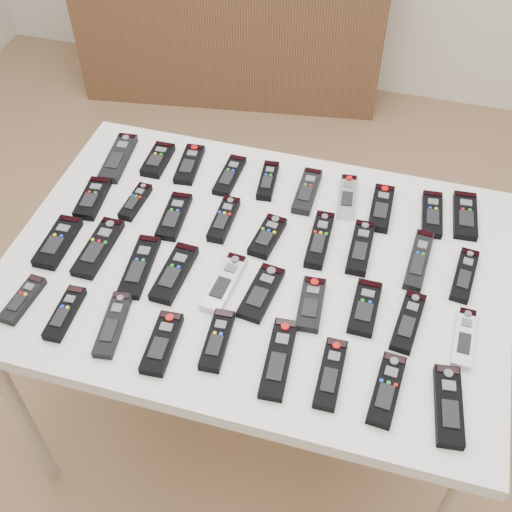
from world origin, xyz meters
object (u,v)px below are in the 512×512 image
(remote_9, at_px, (465,215))
(remote_28, at_px, (464,338))
(remote_21, at_px, (140,266))
(remote_5, at_px, (307,191))
(remote_4, at_px, (268,181))
(remote_12, at_px, (174,216))
(remote_16, at_px, (361,248))
(remote_19, at_px, (58,242))
(remote_29, at_px, (23,299))
(remote_31, at_px, (113,324))
(remote_34, at_px, (279,358))
(remote_25, at_px, (311,304))
(remote_7, at_px, (381,208))
(sideboard, at_px, (231,25))
(remote_33, at_px, (217,340))
(remote_32, at_px, (162,343))
(remote_35, at_px, (331,374))
(remote_1, at_px, (158,160))
(remote_13, at_px, (224,219))
(remote_18, at_px, (465,275))
(remote_0, at_px, (118,158))
(remote_10, at_px, (93,198))
(remote_22, at_px, (174,273))
(remote_30, at_px, (65,313))
(remote_17, at_px, (419,260))
(remote_11, at_px, (136,202))
(remote_27, at_px, (408,322))
(remote_23, at_px, (224,283))
(remote_15, at_px, (319,240))
(remote_2, at_px, (189,164))
(table, at_px, (256,276))
(remote_3, at_px, (230,175))
(remote_20, at_px, (98,248))
(remote_36, at_px, (387,390))
(remote_26, at_px, (365,307))
(remote_8, at_px, (432,214))
(remote_14, at_px, (267,236))
(remote_37, at_px, (449,406))

(remote_9, xyz_separation_m, remote_28, (0.02, -0.41, 0.00))
(remote_21, height_order, remote_28, same)
(remote_5, bearing_deg, remote_4, 172.79)
(remote_12, relative_size, remote_16, 0.96)
(remote_19, distance_m, remote_29, 0.19)
(remote_31, xyz_separation_m, remote_34, (0.39, 0.01, 0.00))
(remote_25, bearing_deg, remote_7, 68.62)
(sideboard, height_order, remote_33, remote_33)
(remote_28, relative_size, remote_32, 1.00)
(remote_12, relative_size, remote_35, 0.98)
(remote_9, distance_m, remote_19, 1.07)
(remote_1, relative_size, remote_13, 0.88)
(remote_21, bearing_deg, remote_25, -5.99)
(remote_1, bearing_deg, remote_9, -0.58)
(remote_18, height_order, remote_19, remote_19)
(remote_0, distance_m, remote_25, 0.76)
(remote_10, xyz_separation_m, remote_13, (0.37, 0.02, 0.00))
(remote_22, bearing_deg, remote_29, -148.78)
(remote_12, relative_size, remote_32, 1.04)
(remote_16, xyz_separation_m, remote_19, (-0.75, -0.19, 0.00))
(remote_30, bearing_deg, remote_28, 8.94)
(remote_17, bearing_deg, remote_0, 173.30)
(remote_11, relative_size, remote_28, 0.84)
(remote_11, bearing_deg, remote_27, -12.29)
(sideboard, distance_m, remote_23, 2.09)
(remote_15, height_order, remote_21, remote_15)
(remote_2, bearing_deg, table, -52.19)
(remote_27, bearing_deg, remote_3, 151.60)
(remote_20, bearing_deg, remote_18, 10.15)
(remote_1, xyz_separation_m, remote_29, (-0.12, -0.57, -0.00))
(remote_23, bearing_deg, remote_30, -144.86)
(remote_29, bearing_deg, remote_4, 55.78)
(remote_1, relative_size, remote_31, 0.79)
(remote_15, relative_size, remote_19, 1.10)
(remote_21, height_order, remote_23, same)
(remote_9, bearing_deg, remote_13, -166.83)
(remote_36, bearing_deg, remote_11, 156.15)
(remote_19, xyz_separation_m, remote_29, (0.01, -0.19, -0.00))
(remote_34, bearing_deg, remote_17, 51.01)
(remote_27, bearing_deg, remote_21, -172.76)
(remote_26, xyz_separation_m, remote_28, (0.23, -0.03, 0.00))
(remote_3, relative_size, remote_28, 1.01)
(remote_9, relative_size, remote_23, 0.94)
(remote_8, distance_m, remote_25, 0.46)
(remote_14, bearing_deg, remote_21, -139.09)
(table, height_order, remote_8, remote_8)
(remote_11, xyz_separation_m, remote_33, (0.36, -0.38, 0.00))
(remote_5, distance_m, remote_30, 0.72)
(remote_4, bearing_deg, remote_31, -115.76)
(remote_26, bearing_deg, remote_37, -44.71)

